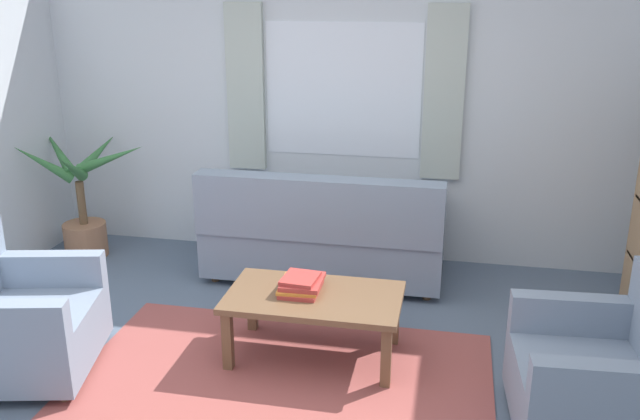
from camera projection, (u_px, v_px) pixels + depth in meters
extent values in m
plane|color=slate|center=(278.00, 389.00, 4.06)|extent=(6.24, 6.24, 0.00)
cube|color=silver|center=(344.00, 107.00, 5.74)|extent=(5.32, 0.12, 2.60)
cube|color=white|center=(343.00, 90.00, 5.64)|extent=(1.30, 0.01, 1.10)
cube|color=#B2BCB2|center=(246.00, 88.00, 5.77)|extent=(0.32, 0.06, 1.40)
cube|color=#B2BCB2|center=(444.00, 94.00, 5.45)|extent=(0.32, 0.06, 1.40)
cube|color=#9E4C47|center=(278.00, 388.00, 4.05)|extent=(2.52, 1.78, 0.01)
cube|color=gray|center=(325.00, 246.00, 5.56)|extent=(1.90, 0.80, 0.38)
cube|color=gray|center=(317.00, 209.00, 5.13)|extent=(1.90, 0.20, 0.48)
cube|color=gray|center=(435.00, 217.00, 5.30)|extent=(0.16, 0.80, 0.24)
cube|color=gray|center=(222.00, 204.00, 5.63)|extent=(0.16, 0.80, 0.24)
cylinder|color=brown|center=(430.00, 265.00, 5.75)|extent=(0.06, 0.06, 0.06)
cylinder|color=brown|center=(238.00, 250.00, 6.07)|extent=(0.06, 0.06, 0.06)
cylinder|color=brown|center=(427.00, 295.00, 5.20)|extent=(0.06, 0.06, 0.06)
cylinder|color=brown|center=(215.00, 277.00, 5.52)|extent=(0.06, 0.06, 0.06)
cube|color=gray|center=(27.00, 336.00, 4.18)|extent=(0.97, 1.00, 0.36)
cube|color=gray|center=(42.00, 269.00, 4.42)|extent=(0.81, 0.29, 0.22)
cylinder|color=brown|center=(65.00, 397.00, 3.93)|extent=(0.05, 0.05, 0.06)
cylinder|color=brown|center=(99.00, 338.00, 4.57)|extent=(0.05, 0.05, 0.06)
cylinder|color=brown|center=(3.00, 339.00, 4.56)|extent=(0.05, 0.05, 0.06)
cube|color=gray|center=(592.00, 396.00, 3.57)|extent=(0.85, 0.89, 0.36)
cube|color=gray|center=(583.00, 315.00, 3.82)|extent=(0.81, 0.17, 0.22)
cube|color=gray|center=(618.00, 387.00, 3.14)|extent=(0.81, 0.17, 0.22)
cylinder|color=brown|center=(517.00, 389.00, 4.00)|extent=(0.05, 0.05, 0.06)
cylinder|color=brown|center=(631.00, 398.00, 3.92)|extent=(0.05, 0.05, 0.06)
cube|color=brown|center=(314.00, 297.00, 4.28)|extent=(1.10, 0.64, 0.04)
cube|color=brown|center=(228.00, 341.00, 4.20)|extent=(0.06, 0.06, 0.40)
cube|color=brown|center=(386.00, 358.00, 4.01)|extent=(0.06, 0.06, 0.40)
cube|color=brown|center=(252.00, 304.00, 4.68)|extent=(0.06, 0.06, 0.40)
cube|color=brown|center=(395.00, 317.00, 4.50)|extent=(0.06, 0.06, 0.40)
cube|color=#B23833|center=(301.00, 289.00, 4.32)|extent=(0.24, 0.32, 0.03)
cube|color=orange|center=(300.00, 285.00, 4.33)|extent=(0.27, 0.35, 0.02)
cube|color=#B23833|center=(303.00, 282.00, 4.32)|extent=(0.25, 0.30, 0.03)
cube|color=#B23833|center=(300.00, 278.00, 4.30)|extent=(0.23, 0.26, 0.02)
cylinder|color=#9E6B4C|center=(86.00, 239.00, 5.99)|extent=(0.37, 0.37, 0.30)
cylinder|color=brown|center=(82.00, 203.00, 5.88)|extent=(0.07, 0.07, 0.38)
cone|color=#38753D|center=(111.00, 158.00, 5.69)|extent=(0.64, 0.11, 0.32)
cone|color=#38753D|center=(99.00, 152.00, 6.01)|extent=(0.16, 0.57, 0.30)
cone|color=#38753D|center=(57.00, 150.00, 5.96)|extent=(0.55, 0.45, 0.39)
cone|color=#38753D|center=(43.00, 163.00, 5.69)|extent=(0.46, 0.32, 0.42)
cone|color=#38753D|center=(72.00, 168.00, 5.50)|extent=(0.25, 0.53, 0.38)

